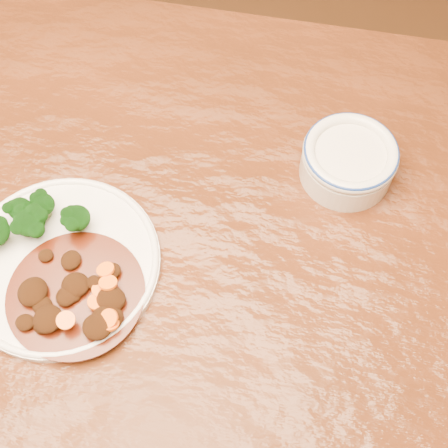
# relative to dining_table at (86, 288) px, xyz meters

# --- Properties ---
(ground) EXTENTS (4.00, 4.00, 0.00)m
(ground) POSITION_rel_dining_table_xyz_m (0.00, 0.00, -0.67)
(ground) COLOR #482A12
(ground) RESTS_ON ground
(dining_table) EXTENTS (1.53, 0.95, 0.75)m
(dining_table) POSITION_rel_dining_table_xyz_m (0.00, 0.00, 0.00)
(dining_table) COLOR #4D210D
(dining_table) RESTS_ON ground
(dinner_plate) EXTENTS (0.24, 0.24, 0.01)m
(dinner_plate) POSITION_rel_dining_table_xyz_m (-0.01, -0.01, 0.09)
(dinner_plate) COLOR silver
(dinner_plate) RESTS_ON dining_table
(broccoli_florets) EXTENTS (0.12, 0.08, 0.04)m
(broccoli_florets) POSITION_rel_dining_table_xyz_m (-0.05, 0.03, 0.11)
(broccoli_florets) COLOR olive
(broccoli_florets) RESTS_ON dinner_plate
(mince_stew) EXTENTS (0.16, 0.16, 0.03)m
(mince_stew) POSITION_rel_dining_table_xyz_m (0.02, -0.05, 0.10)
(mince_stew) COLOR #3F1306
(mince_stew) RESTS_ON dinner_plate
(dip_bowl) EXTENTS (0.12, 0.12, 0.05)m
(dip_bowl) POSITION_rel_dining_table_xyz_m (0.30, 0.20, 0.11)
(dip_bowl) COLOR beige
(dip_bowl) RESTS_ON dining_table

